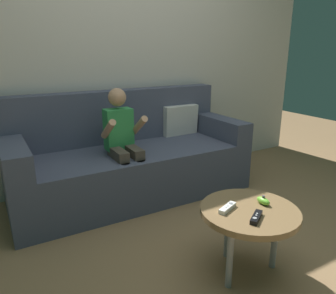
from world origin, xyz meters
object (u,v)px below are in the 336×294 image
at_px(game_remote_black_far_corner, 256,217).
at_px(person_seated_on_couch, 123,141).
at_px(couch, 131,160).
at_px(game_remote_white_near_edge, 228,208).
at_px(nunchuk_lime, 263,201).
at_px(coffee_table, 249,215).

bearing_deg(game_remote_black_far_corner, person_seated_on_couch, 99.63).
distance_m(person_seated_on_couch, game_remote_black_far_corner, 1.30).
bearing_deg(couch, game_remote_white_near_edge, -89.25).
xyz_separation_m(person_seated_on_couch, nunchuk_lime, (0.38, -1.16, -0.13)).
xyz_separation_m(coffee_table, game_remote_black_far_corner, (-0.05, -0.11, 0.05)).
height_order(coffee_table, game_remote_black_far_corner, game_remote_black_far_corner).
distance_m(person_seated_on_couch, game_remote_white_near_edge, 1.13).
height_order(nunchuk_lime, game_remote_black_far_corner, nunchuk_lime).
xyz_separation_m(coffee_table, nunchuk_lime, (0.11, 0.00, 0.06)).
bearing_deg(game_remote_white_near_edge, game_remote_black_far_corner, -68.44).
height_order(game_remote_white_near_edge, nunchuk_lime, nunchuk_lime).
height_order(coffee_table, game_remote_white_near_edge, game_remote_white_near_edge).
xyz_separation_m(nunchuk_lime, game_remote_black_far_corner, (-0.16, -0.11, -0.01)).
relative_size(person_seated_on_couch, coffee_table, 1.75).
bearing_deg(person_seated_on_couch, game_remote_white_near_edge, -82.14).
relative_size(coffee_table, game_remote_black_far_corner, 4.00).
xyz_separation_m(person_seated_on_couch, game_remote_white_near_edge, (0.15, -1.11, -0.14)).
height_order(person_seated_on_couch, game_remote_white_near_edge, person_seated_on_couch).
xyz_separation_m(person_seated_on_couch, game_remote_black_far_corner, (0.22, -1.27, -0.14)).
bearing_deg(game_remote_black_far_corner, game_remote_white_near_edge, 111.56).
relative_size(coffee_table, nunchuk_lime, 6.07).
xyz_separation_m(couch, nunchuk_lime, (0.24, -1.34, 0.11)).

